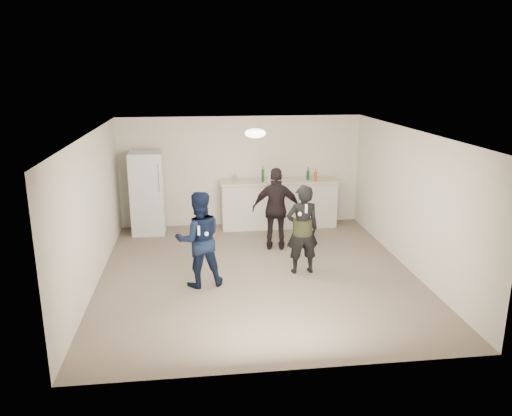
{
  "coord_description": "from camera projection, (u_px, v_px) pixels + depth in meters",
  "views": [
    {
      "loc": [
        -1.04,
        -8.18,
        3.5
      ],
      "look_at": [
        0.0,
        0.2,
        1.15
      ],
      "focal_mm": 35.0,
      "sensor_mm": 36.0,
      "label": 1
    }
  ],
  "objects": [
    {
      "name": "counter_top",
      "position": [
        279.0,
        181.0,
        11.25
      ],
      "size": [
        2.68,
        0.64,
        0.04
      ],
      "primitive_type": "cube",
      "color": "beige",
      "rests_on": "counter"
    },
    {
      "name": "remote_woman",
      "position": [
        306.0,
        209.0,
        8.36
      ],
      "size": [
        0.04,
        0.04,
        0.15
      ],
      "primitive_type": "cube",
      "color": "white",
      "rests_on": "woman"
    },
    {
      "name": "remote_man",
      "position": [
        199.0,
        231.0,
        7.86
      ],
      "size": [
        0.04,
        0.04,
        0.15
      ],
      "primitive_type": "cube",
      "color": "white",
      "rests_on": "man"
    },
    {
      "name": "wall_back",
      "position": [
        241.0,
        171.0,
        11.42
      ],
      "size": [
        6.0,
        0.0,
        6.0
      ],
      "primitive_type": "plane",
      "rotation": [
        1.57,
        0.0,
        0.0
      ],
      "color": "beige",
      "rests_on": "floor"
    },
    {
      "name": "woman",
      "position": [
        302.0,
        230.0,
        8.72
      ],
      "size": [
        0.61,
        0.43,
        1.6
      ],
      "primitive_type": "imported",
      "rotation": [
        0.0,
        0.0,
        3.22
      ],
      "color": "black",
      "rests_on": "floor"
    },
    {
      "name": "wall_right",
      "position": [
        410.0,
        200.0,
        8.88
      ],
      "size": [
        0.0,
        6.0,
        6.0
      ],
      "primitive_type": "plane",
      "rotation": [
        1.57,
        0.0,
        -1.57
      ],
      "color": "beige",
      "rests_on": "floor"
    },
    {
      "name": "wall_left",
      "position": [
        92.0,
        211.0,
        8.22
      ],
      "size": [
        0.0,
        6.0,
        6.0
      ],
      "primitive_type": "plane",
      "rotation": [
        1.57,
        0.0,
        1.57
      ],
      "color": "beige",
      "rests_on": "floor"
    },
    {
      "name": "bottle_cluster",
      "position": [
        291.0,
        176.0,
        11.14
      ],
      "size": [
        1.25,
        0.21,
        0.28
      ],
      "color": "white",
      "rests_on": "counter_top"
    },
    {
      "name": "floor",
      "position": [
        257.0,
        273.0,
        8.89
      ],
      "size": [
        6.0,
        6.0,
        0.0
      ],
      "primitive_type": "plane",
      "color": "#6B5B4C",
      "rests_on": "ground"
    },
    {
      "name": "camo_shorts",
      "position": [
        302.0,
        227.0,
        8.71
      ],
      "size": [
        0.34,
        0.34,
        0.28
      ],
      "primitive_type": "cylinder",
      "color": "#303719",
      "rests_on": "woman"
    },
    {
      "name": "ceiling_dome",
      "position": [
        255.0,
        133.0,
        8.51
      ],
      "size": [
        0.36,
        0.36,
        0.16
      ],
      "primitive_type": "ellipsoid",
      "color": "white",
      "rests_on": "ceiling"
    },
    {
      "name": "spectator",
      "position": [
        277.0,
        209.0,
        9.89
      ],
      "size": [
        1.03,
        0.56,
        1.66
      ],
      "primitive_type": "imported",
      "rotation": [
        0.0,
        0.0,
        2.97
      ],
      "color": "black",
      "rests_on": "floor"
    },
    {
      "name": "fridge_handle",
      "position": [
        159.0,
        178.0,
        10.45
      ],
      "size": [
        0.02,
        0.02,
        0.6
      ],
      "primitive_type": "cylinder",
      "color": "silver",
      "rests_on": "fridge"
    },
    {
      "name": "ceiling",
      "position": [
        257.0,
        132.0,
        8.21
      ],
      "size": [
        6.0,
        6.0,
        0.0
      ],
      "primitive_type": "plane",
      "rotation": [
        3.14,
        0.0,
        0.0
      ],
      "color": "silver",
      "rests_on": "wall_back"
    },
    {
      "name": "shaker",
      "position": [
        235.0,
        179.0,
        11.01
      ],
      "size": [
        0.08,
        0.08,
        0.17
      ],
      "primitive_type": "cylinder",
      "color": "silver",
      "rests_on": "counter_top"
    },
    {
      "name": "counter",
      "position": [
        279.0,
        204.0,
        11.4
      ],
      "size": [
        2.6,
        0.56,
        1.05
      ],
      "primitive_type": "cube",
      "color": "beige",
      "rests_on": "floor"
    },
    {
      "name": "wall_front",
      "position": [
        290.0,
        274.0,
        5.68
      ],
      "size": [
        6.0,
        0.0,
        6.0
      ],
      "primitive_type": "plane",
      "rotation": [
        -1.57,
        0.0,
        0.0
      ],
      "color": "beige",
      "rests_on": "floor"
    },
    {
      "name": "nunchuk_woman",
      "position": [
        300.0,
        214.0,
        8.41
      ],
      "size": [
        0.07,
        0.07,
        0.07
      ],
      "primitive_type": "sphere",
      "color": "silver",
      "rests_on": "woman"
    },
    {
      "name": "man",
      "position": [
        199.0,
        239.0,
        8.2
      ],
      "size": [
        0.88,
        0.74,
        1.61
      ],
      "primitive_type": "imported",
      "rotation": [
        0.0,
        0.0,
        3.31
      ],
      "color": "#0E1D3E",
      "rests_on": "floor"
    },
    {
      "name": "fridge",
      "position": [
        148.0,
        193.0,
        10.88
      ],
      "size": [
        0.7,
        0.7,
        1.8
      ],
      "primitive_type": "cube",
      "color": "silver",
      "rests_on": "floor"
    },
    {
      "name": "nunchuk_man",
      "position": [
        206.0,
        234.0,
        7.92
      ],
      "size": [
        0.07,
        0.07,
        0.07
      ],
      "primitive_type": "sphere",
      "color": "white",
      "rests_on": "man"
    }
  ]
}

